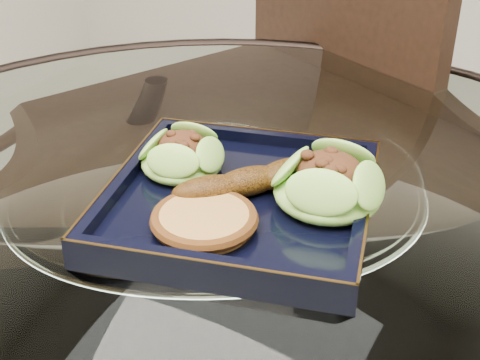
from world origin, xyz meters
The scene contains 7 objects.
dining_table centered at (0.00, 0.00, 0.60)m, with size 1.13×1.13×0.77m.
dining_chair centered at (-0.13, 0.42, 0.59)m, with size 0.60×0.60×1.05m.
navy_plate centered at (0.02, 0.01, 0.77)m, with size 0.27×0.27×0.02m, color black.
lettuce_wrap_left centered at (-0.06, 0.03, 0.80)m, with size 0.09×0.09×0.03m, color #62AA31.
lettuce_wrap_right centered at (0.11, 0.04, 0.80)m, with size 0.11×0.11×0.04m, color #65AE32.
roasted_plantain centered at (0.03, 0.02, 0.80)m, with size 0.16×0.03×0.03m, color #553009.
crumb_patty centered at (0.02, -0.06, 0.79)m, with size 0.09×0.09×0.02m, color #B87E3D.
Camera 1 is at (0.32, -0.51, 1.15)m, focal length 50.00 mm.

